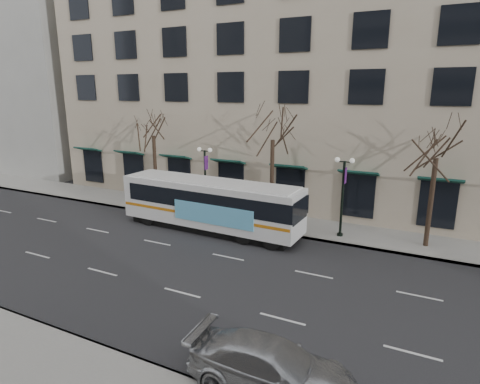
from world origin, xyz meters
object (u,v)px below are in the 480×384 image
Objects in this scene: tree_far_mid at (273,126)px; city_bus at (211,204)px; tree_far_right at (438,141)px; lamp_post_right at (343,194)px; lamp_post_left at (205,178)px; tree_far_left at (153,123)px; silver_car at (272,367)px.

city_bus is (-3.11, -3.01, -5.03)m from tree_far_mid.
city_bus is (-13.11, -3.01, -4.54)m from tree_far_right.
lamp_post_right is at bearing -173.15° from tree_far_right.
tree_far_right is (10.00, -0.00, -0.48)m from tree_far_mid.
tree_far_right reaches higher than lamp_post_left.
lamp_post_left is (-4.99, -0.60, -3.96)m from tree_far_mid.
city_bus is at bearing -167.08° from tree_far_right.
tree_far_right is 6.11m from lamp_post_right.
tree_far_right is 1.55× the size of lamp_post_right.
lamp_post_left is at bearing -6.83° from tree_far_left.
lamp_post_right is at bearing -2.29° from tree_far_left.
tree_far_left is 1.03× the size of tree_far_right.
tree_far_left is at bearing 158.42° from city_bus.
lamp_post_left is 0.95× the size of silver_car.
city_bus is at bearing -23.58° from tree_far_left.
silver_car is (11.06, -14.40, -2.15)m from lamp_post_left.
tree_far_mid is at bearing 46.04° from city_bus.
city_bus reaches higher than silver_car.
silver_car is at bearing -85.77° from lamp_post_right.
tree_far_left reaches higher than tree_far_right.
tree_far_left is 22.76m from silver_car.
city_bus is (1.88, -2.41, -1.06)m from lamp_post_left.
silver_car is at bearing -50.57° from city_bus.
lamp_post_right is 0.95× the size of silver_car.
tree_far_mid is at bearing 0.00° from tree_far_left.
lamp_post_right is 14.60m from silver_car.
tree_far_right is 16.50m from silver_car.
tree_far_right is 1.55× the size of lamp_post_left.
tree_far_left is at bearing 177.71° from lamp_post_right.
tree_far_mid is (10.00, 0.00, 0.21)m from tree_far_left.
tree_far_mid reaches higher than lamp_post_left.
lamp_post_right is 8.53m from city_bus.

